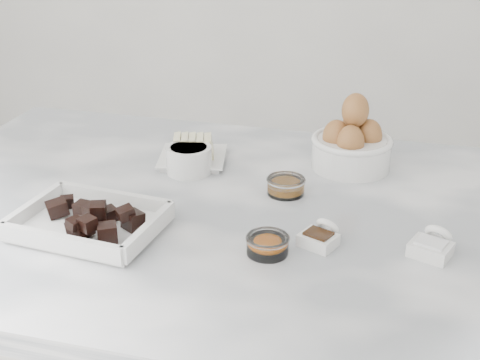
% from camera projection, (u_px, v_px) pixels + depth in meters
% --- Properties ---
extents(marble_slab, '(1.20, 0.80, 0.04)m').
position_uv_depth(marble_slab, '(224.00, 217.00, 1.15)').
color(marble_slab, white).
rests_on(marble_slab, cabinet).
extents(chocolate_dish, '(0.24, 0.19, 0.06)m').
position_uv_depth(chocolate_dish, '(89.00, 217.00, 1.06)').
color(chocolate_dish, white).
rests_on(chocolate_dish, marble_slab).
extents(butter_plate, '(0.15, 0.15, 0.05)m').
position_uv_depth(butter_plate, '(191.00, 152.00, 1.31)').
color(butter_plate, white).
rests_on(butter_plate, marble_slab).
extents(sugar_ramekin, '(0.09, 0.09, 0.05)m').
position_uv_depth(sugar_ramekin, '(189.00, 158.00, 1.27)').
color(sugar_ramekin, white).
rests_on(sugar_ramekin, marble_slab).
extents(egg_bowl, '(0.16, 0.16, 0.15)m').
position_uv_depth(egg_bowl, '(352.00, 144.00, 1.28)').
color(egg_bowl, white).
rests_on(egg_bowl, marble_slab).
extents(honey_bowl, '(0.07, 0.07, 0.03)m').
position_uv_depth(honey_bowl, '(286.00, 185.00, 1.18)').
color(honey_bowl, white).
rests_on(honey_bowl, marble_slab).
extents(zest_bowl, '(0.07, 0.07, 0.03)m').
position_uv_depth(zest_bowl, '(268.00, 244.00, 1.00)').
color(zest_bowl, white).
rests_on(zest_bowl, marble_slab).
extents(vanilla_spoon, '(0.07, 0.08, 0.04)m').
position_uv_depth(vanilla_spoon, '(321.00, 236.00, 1.02)').
color(vanilla_spoon, white).
rests_on(vanilla_spoon, marble_slab).
extents(salt_spoon, '(0.07, 0.08, 0.04)m').
position_uv_depth(salt_spoon, '(432.00, 245.00, 1.00)').
color(salt_spoon, white).
rests_on(salt_spoon, marble_slab).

